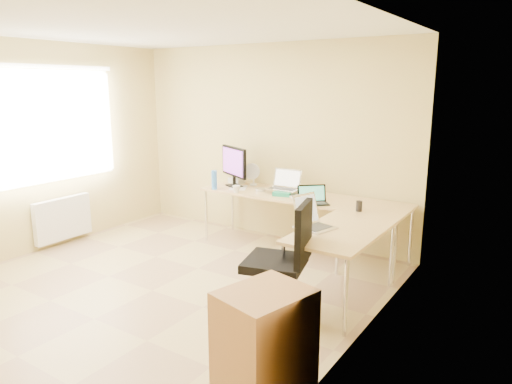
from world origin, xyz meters
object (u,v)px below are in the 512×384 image
Objects in this scene: monitor at (234,167)px; laptop_center at (284,180)px; laptop_black at (313,195)px; keyboard at (295,196)px; office_chair at (275,266)px; mug at (236,189)px; cabinet at (264,347)px; desk_main at (301,224)px; desk_return at (341,266)px; water_bottle at (214,180)px; desk_fan at (254,175)px; laptop_return at (316,216)px.

monitor reaches higher than laptop_center.
monitor reaches higher than laptop_black.
office_chair is (0.66, -1.57, -0.24)m from keyboard.
laptop_center is 0.63m from laptop_black.
monitor is 6.36× the size of mug.
monitor is at bearing 143.55° from cabinet.
desk_main is 2.04× the size of desk_return.
water_bottle is 0.57m from desk_fan.
desk_fan is 0.35× the size of cabinet.
water_bottle is at bearing 161.51° from desk_return.
water_bottle is (-1.43, -0.01, 0.02)m from laptop_black.
water_bottle reaches higher than keyboard.
office_chair is (-0.12, -0.54, -0.36)m from laptop_return.
desk_fan is 2.39m from office_chair.
monitor is at bearing 125.62° from laptop_black.
cabinet is at bearing -150.32° from laptop_return.
office_chair reaches higher than keyboard.
desk_return is 1.93m from mug.
monitor reaches higher than desk_main.
water_bottle is 2.04m from laptop_return.
desk_main is 1.26m from water_bottle.
laptop_center is at bearing 29.14° from mug.
desk_fan is (-0.07, 0.50, 0.09)m from mug.
office_chair is (0.62, -1.65, 0.14)m from desk_main.
cabinet reaches higher than desk_main.
mug reaches higher than desk_return.
laptop_center is 1.49m from laptop_return.
laptop_return is 0.47× the size of cabinet.
laptop_return reaches higher than mug.
laptop_center is 0.28m from keyboard.
keyboard is (-0.04, -0.09, 0.38)m from desk_main.
monitor is 2.28× the size of desk_fan.
mug is at bearing -100.60° from desk_fan.
keyboard is 1.84× the size of water_bottle.
desk_main is at bearing 65.20° from keyboard.
laptop_return reaches higher than desk_main.
desk_main is 6.83× the size of laptop_center.
water_bottle reaches higher than mug.
keyboard reaches higher than desk_main.
mug is (-0.73, -0.21, 0.04)m from keyboard.
desk_fan is (-0.80, 0.29, 0.13)m from keyboard.
water_bottle and laptop_return have the same top height.
laptop_black is 0.42× the size of cabinet.
laptop_return is at bearing -58.45° from desk_fan.
cabinet is (1.97, -2.82, -0.51)m from desk_fan.
keyboard is at bearing -22.80° from laptop_center.
office_chair is (1.46, -1.85, -0.37)m from desk_fan.
laptop_black is 0.93m from laptop_return.
laptop_black is (0.31, -0.29, 0.47)m from desk_main.
desk_return is at bearing -18.49° from water_bottle.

